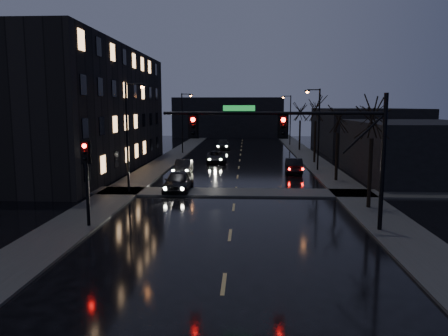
# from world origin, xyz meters

# --- Properties ---
(ground) EXTENTS (160.00, 160.00, 0.00)m
(ground) POSITION_xyz_m (0.00, 0.00, 0.00)
(ground) COLOR black
(ground) RESTS_ON ground
(sidewalk_left) EXTENTS (3.00, 140.00, 0.12)m
(sidewalk_left) POSITION_xyz_m (-8.50, 35.00, 0.06)
(sidewalk_left) COLOR #2D2D2B
(sidewalk_left) RESTS_ON ground
(sidewalk_right) EXTENTS (3.00, 140.00, 0.12)m
(sidewalk_right) POSITION_xyz_m (8.50, 35.00, 0.06)
(sidewalk_right) COLOR #2D2D2B
(sidewalk_right) RESTS_ON ground
(sidewalk_cross) EXTENTS (40.00, 3.00, 0.12)m
(sidewalk_cross) POSITION_xyz_m (0.00, 18.50, 0.06)
(sidewalk_cross) COLOR #2D2D2B
(sidewalk_cross) RESTS_ON ground
(apartment_block) EXTENTS (12.00, 30.00, 12.00)m
(apartment_block) POSITION_xyz_m (-16.50, 30.00, 6.00)
(apartment_block) COLOR black
(apartment_block) RESTS_ON ground
(commercial_right_near) EXTENTS (10.00, 14.00, 5.00)m
(commercial_right_near) POSITION_xyz_m (15.50, 26.00, 2.50)
(commercial_right_near) COLOR black
(commercial_right_near) RESTS_ON ground
(commercial_right_far) EXTENTS (12.00, 18.00, 6.00)m
(commercial_right_far) POSITION_xyz_m (17.00, 48.00, 3.00)
(commercial_right_far) COLOR black
(commercial_right_far) RESTS_ON ground
(far_block) EXTENTS (22.00, 10.00, 8.00)m
(far_block) POSITION_xyz_m (-3.00, 78.00, 4.00)
(far_block) COLOR black
(far_block) RESTS_ON ground
(signal_mast) EXTENTS (11.11, 0.41, 7.00)m
(signal_mast) POSITION_xyz_m (3.85, 9.00, 4.87)
(signal_mast) COLOR black
(signal_mast) RESTS_ON ground
(signal_pole_left) EXTENTS (0.35, 0.41, 4.53)m
(signal_pole_left) POSITION_xyz_m (-7.50, 8.99, 3.01)
(signal_pole_left) COLOR black
(signal_pole_left) RESTS_ON ground
(tree_near) EXTENTS (3.52, 3.52, 8.08)m
(tree_near) POSITION_xyz_m (8.40, 14.00, 6.22)
(tree_near) COLOR black
(tree_near) RESTS_ON ground
(tree_mid_a) EXTENTS (3.30, 3.30, 7.58)m
(tree_mid_a) POSITION_xyz_m (8.40, 24.00, 5.83)
(tree_mid_a) COLOR black
(tree_mid_a) RESTS_ON ground
(tree_mid_b) EXTENTS (3.74, 3.74, 8.59)m
(tree_mid_b) POSITION_xyz_m (8.40, 36.00, 6.61)
(tree_mid_b) COLOR black
(tree_mid_b) RESTS_ON ground
(tree_far) EXTENTS (3.43, 3.43, 7.88)m
(tree_far) POSITION_xyz_m (8.40, 50.00, 6.06)
(tree_far) COLOR black
(tree_far) RESTS_ON ground
(streetlight_l_near) EXTENTS (1.53, 0.28, 8.00)m
(streetlight_l_near) POSITION_xyz_m (-7.58, 18.00, 4.77)
(streetlight_l_near) COLOR black
(streetlight_l_near) RESTS_ON ground
(streetlight_l_far) EXTENTS (1.53, 0.28, 8.00)m
(streetlight_l_far) POSITION_xyz_m (-7.58, 45.00, 4.77)
(streetlight_l_far) COLOR black
(streetlight_l_far) RESTS_ON ground
(streetlight_r_mid) EXTENTS (1.53, 0.28, 8.00)m
(streetlight_r_mid) POSITION_xyz_m (7.58, 30.00, 4.77)
(streetlight_r_mid) COLOR black
(streetlight_r_mid) RESTS_ON ground
(streetlight_r_far) EXTENTS (1.53, 0.28, 8.00)m
(streetlight_r_far) POSITION_xyz_m (7.58, 58.00, 4.77)
(streetlight_r_far) COLOR black
(streetlight_r_far) RESTS_ON ground
(oncoming_car_a) EXTENTS (1.96, 4.68, 1.58)m
(oncoming_car_a) POSITION_xyz_m (-4.27, 18.86, 0.79)
(oncoming_car_a) COLOR black
(oncoming_car_a) RESTS_ON ground
(oncoming_car_b) EXTENTS (1.53, 4.16, 1.36)m
(oncoming_car_b) POSITION_xyz_m (-5.11, 27.27, 0.68)
(oncoming_car_b) COLOR black
(oncoming_car_b) RESTS_ON ground
(oncoming_car_c) EXTENTS (2.51, 4.91, 1.33)m
(oncoming_car_c) POSITION_xyz_m (-2.58, 35.73, 0.66)
(oncoming_car_c) COLOR black
(oncoming_car_c) RESTS_ON ground
(oncoming_car_d) EXTENTS (2.35, 4.91, 1.38)m
(oncoming_car_d) POSITION_xyz_m (-2.67, 51.08, 0.69)
(oncoming_car_d) COLOR black
(oncoming_car_d) RESTS_ON ground
(lead_car) EXTENTS (1.76, 4.47, 1.45)m
(lead_car) POSITION_xyz_m (5.29, 28.52, 0.72)
(lead_car) COLOR black
(lead_car) RESTS_ON ground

